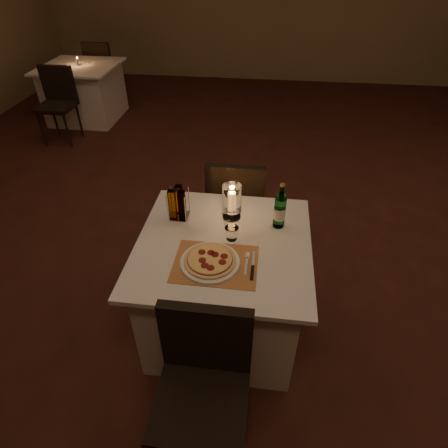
# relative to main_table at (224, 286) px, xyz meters

# --- Properties ---
(floor) EXTENTS (8.00, 10.00, 0.02)m
(floor) POSITION_rel_main_table_xyz_m (0.17, 0.63, -0.38)
(floor) COLOR #411C15
(floor) RESTS_ON ground
(main_table) EXTENTS (1.00, 1.00, 0.74)m
(main_table) POSITION_rel_main_table_xyz_m (0.00, 0.00, 0.00)
(main_table) COLOR silver
(main_table) RESTS_ON ground
(chair_near) EXTENTS (0.42, 0.42, 0.90)m
(chair_near) POSITION_rel_main_table_xyz_m (-0.00, -0.71, 0.18)
(chair_near) COLOR black
(chair_near) RESTS_ON ground
(chair_far) EXTENTS (0.42, 0.42, 0.90)m
(chair_far) POSITION_rel_main_table_xyz_m (-0.00, 0.71, 0.18)
(chair_far) COLOR black
(chair_far) RESTS_ON ground
(placemat) EXTENTS (0.45, 0.34, 0.00)m
(placemat) POSITION_rel_main_table_xyz_m (-0.02, -0.18, 0.37)
(placemat) COLOR #B2733D
(placemat) RESTS_ON main_table
(plate) EXTENTS (0.32, 0.32, 0.01)m
(plate) POSITION_rel_main_table_xyz_m (-0.05, -0.18, 0.38)
(plate) COLOR white
(plate) RESTS_ON placemat
(pizza) EXTENTS (0.28, 0.28, 0.02)m
(pizza) POSITION_rel_main_table_xyz_m (-0.05, -0.18, 0.39)
(pizza) COLOR #D8B77F
(pizza) RESTS_ON plate
(fork) EXTENTS (0.02, 0.18, 0.00)m
(fork) POSITION_rel_main_table_xyz_m (0.14, -0.15, 0.37)
(fork) COLOR silver
(fork) RESTS_ON placemat
(knife) EXTENTS (0.02, 0.22, 0.01)m
(knife) POSITION_rel_main_table_xyz_m (0.18, -0.21, 0.37)
(knife) COLOR black
(knife) RESTS_ON placemat
(tumbler) EXTENTS (0.08, 0.08, 0.08)m
(tumbler) POSITION_rel_main_table_xyz_m (0.04, 0.04, 0.41)
(tumbler) COLOR white
(tumbler) RESTS_ON main_table
(water_bottle) EXTENTS (0.07, 0.07, 0.30)m
(water_bottle) POSITION_rel_main_table_xyz_m (0.31, 0.20, 0.48)
(water_bottle) COLOR #58A362
(water_bottle) RESTS_ON main_table
(hurricane_candle) EXTENTS (0.12, 0.12, 0.23)m
(hurricane_candle) POSITION_rel_main_table_xyz_m (0.02, 0.25, 0.50)
(hurricane_candle) COLOR white
(hurricane_candle) RESTS_ON main_table
(cruet_caddy) EXTENTS (0.12, 0.12, 0.21)m
(cruet_caddy) POSITION_rel_main_table_xyz_m (-0.31, 0.21, 0.46)
(cruet_caddy) COLOR white
(cruet_caddy) RESTS_ON main_table
(neighbor_table_left) EXTENTS (1.00, 1.00, 0.74)m
(neighbor_table_left) POSITION_rel_main_table_xyz_m (-2.43, 3.43, 0.00)
(neighbor_table_left) COLOR silver
(neighbor_table_left) RESTS_ON ground
(neighbor_chair_la) EXTENTS (0.42, 0.42, 0.90)m
(neighbor_chair_la) POSITION_rel_main_table_xyz_m (-2.43, 2.71, 0.18)
(neighbor_chair_la) COLOR black
(neighbor_chair_la) RESTS_ON ground
(neighbor_chair_lb) EXTENTS (0.42, 0.42, 0.90)m
(neighbor_chair_lb) POSITION_rel_main_table_xyz_m (-2.43, 4.14, 0.18)
(neighbor_chair_lb) COLOR black
(neighbor_chair_lb) RESTS_ON ground
(neighbor_candle_left) EXTENTS (0.03, 0.03, 0.11)m
(neighbor_candle_left) POSITION_rel_main_table_xyz_m (-2.43, 3.43, 0.41)
(neighbor_candle_left) COLOR white
(neighbor_candle_left) RESTS_ON neighbor_table_left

